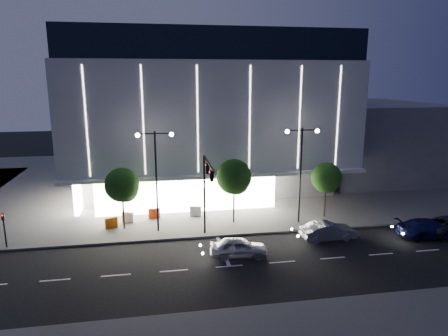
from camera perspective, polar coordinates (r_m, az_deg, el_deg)
ground at (r=30.90m, az=-3.51°, el=-12.89°), size 160.00×160.00×0.00m
sidewalk_museum at (r=53.97m, az=-1.04°, el=-1.47°), size 70.00×40.00×0.15m
museum at (r=50.52m, az=-3.08°, el=8.12°), size 30.00×25.80×18.00m
annex_building at (r=59.81m, az=19.30°, el=4.03°), size 16.00×20.00×10.00m
traffic_mast at (r=32.38m, az=-2.52°, el=-2.17°), size 0.33×5.89×7.07m
street_lamp_west at (r=34.51m, az=-9.70°, el=0.19°), size 3.16×0.36×9.00m
street_lamp_east at (r=36.84m, az=10.95°, el=0.94°), size 3.16×0.36×9.00m
ped_signal_far at (r=36.28m, az=-28.90°, el=-7.34°), size 0.22×0.24×3.00m
tree_left at (r=36.09m, az=-14.32°, el=-2.62°), size 3.02×3.02×5.72m
tree_mid at (r=36.54m, az=1.47°, el=-1.54°), size 3.25×3.25×6.15m
tree_right at (r=39.36m, az=14.43°, el=-1.57°), size 2.91×2.91×5.51m
car_lead at (r=31.00m, az=2.10°, el=-11.27°), size 4.55×2.30×1.49m
car_second at (r=35.11m, az=14.67°, el=-8.70°), size 4.76×1.91×1.54m
car_third at (r=38.66m, az=27.30°, el=-7.70°), size 5.64×2.74×1.58m
barrier_a at (r=37.51m, az=-15.79°, el=-7.55°), size 1.11×0.64×1.00m
barrier_b at (r=38.52m, az=-13.56°, el=-6.87°), size 1.12×0.60×1.00m
barrier_c at (r=39.07m, az=-9.94°, el=-6.42°), size 1.11×0.30×1.00m
barrier_d at (r=39.22m, az=-4.09°, el=-6.18°), size 1.13×0.46×1.00m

